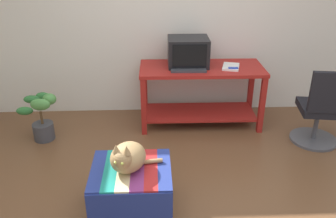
{
  "coord_description": "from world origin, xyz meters",
  "views": [
    {
      "loc": [
        -0.19,
        -2.35,
        2.08
      ],
      "look_at": [
        -0.06,
        0.85,
        0.55
      ],
      "focal_mm": 38.13,
      "sensor_mm": 36.0,
      "label": 1
    }
  ],
  "objects_px": {
    "keyboard": "(188,70)",
    "cat": "(127,157)",
    "tv_monitor": "(188,52)",
    "office_chair": "(320,112)",
    "book": "(231,67)",
    "stapler": "(233,69)",
    "desk": "(201,85)",
    "ottoman_with_blanket": "(132,190)",
    "potted_plant": "(42,118)"
  },
  "relations": [
    {
      "from": "keyboard",
      "to": "cat",
      "type": "xyz_separation_m",
      "value": [
        -0.61,
        -1.44,
        -0.21
      ]
    },
    {
      "from": "tv_monitor",
      "to": "office_chair",
      "type": "distance_m",
      "value": 1.61
    },
    {
      "from": "book",
      "to": "stapler",
      "type": "height_order",
      "value": "stapler"
    },
    {
      "from": "office_chair",
      "to": "desk",
      "type": "bearing_deg",
      "value": -16.16
    },
    {
      "from": "desk",
      "to": "stapler",
      "type": "xyz_separation_m",
      "value": [
        0.34,
        -0.15,
        0.25
      ]
    },
    {
      "from": "tv_monitor",
      "to": "ottoman_with_blanket",
      "type": "xyz_separation_m",
      "value": [
        -0.6,
        -1.63,
        -0.68
      ]
    },
    {
      "from": "office_chair",
      "to": "ottoman_with_blanket",
      "type": "bearing_deg",
      "value": 34.89
    },
    {
      "from": "tv_monitor",
      "to": "potted_plant",
      "type": "bearing_deg",
      "value": -165.85
    },
    {
      "from": "tv_monitor",
      "to": "stapler",
      "type": "height_order",
      "value": "tv_monitor"
    },
    {
      "from": "book",
      "to": "stapler",
      "type": "xyz_separation_m",
      "value": [
        0.01,
        -0.1,
        0.01
      ]
    },
    {
      "from": "book",
      "to": "office_chair",
      "type": "xyz_separation_m",
      "value": [
        0.9,
        -0.51,
        -0.36
      ]
    },
    {
      "from": "tv_monitor",
      "to": "keyboard",
      "type": "distance_m",
      "value": 0.25
    },
    {
      "from": "desk",
      "to": "potted_plant",
      "type": "relative_size",
      "value": 2.57
    },
    {
      "from": "keyboard",
      "to": "desk",
      "type": "bearing_deg",
      "value": 40.47
    },
    {
      "from": "desk",
      "to": "book",
      "type": "bearing_deg",
      "value": -7.81
    },
    {
      "from": "book",
      "to": "office_chair",
      "type": "distance_m",
      "value": 1.1
    },
    {
      "from": "keyboard",
      "to": "potted_plant",
      "type": "relative_size",
      "value": 0.71
    },
    {
      "from": "desk",
      "to": "stapler",
      "type": "height_order",
      "value": "stapler"
    },
    {
      "from": "desk",
      "to": "book",
      "type": "relative_size",
      "value": 5.63
    },
    {
      "from": "potted_plant",
      "to": "cat",
      "type": "bearing_deg",
      "value": -49.82
    },
    {
      "from": "book",
      "to": "ottoman_with_blanket",
      "type": "relative_size",
      "value": 0.4
    },
    {
      "from": "desk",
      "to": "office_chair",
      "type": "xyz_separation_m",
      "value": [
        1.24,
        -0.56,
        -0.11
      ]
    },
    {
      "from": "keyboard",
      "to": "book",
      "type": "bearing_deg",
      "value": 11.49
    },
    {
      "from": "desk",
      "to": "cat",
      "type": "relative_size",
      "value": 3.18
    },
    {
      "from": "tv_monitor",
      "to": "potted_plant",
      "type": "relative_size",
      "value": 0.84
    },
    {
      "from": "potted_plant",
      "to": "office_chair",
      "type": "bearing_deg",
      "value": -4.1
    },
    {
      "from": "desk",
      "to": "cat",
      "type": "bearing_deg",
      "value": -115.84
    },
    {
      "from": "tv_monitor",
      "to": "keyboard",
      "type": "xyz_separation_m",
      "value": [
        -0.01,
        -0.2,
        -0.15
      ]
    },
    {
      "from": "desk",
      "to": "cat",
      "type": "distance_m",
      "value": 1.76
    },
    {
      "from": "keyboard",
      "to": "stapler",
      "type": "xyz_separation_m",
      "value": [
        0.51,
        -0.01,
        0.01
      ]
    },
    {
      "from": "cat",
      "to": "potted_plant",
      "type": "height_order",
      "value": "cat"
    },
    {
      "from": "desk",
      "to": "keyboard",
      "type": "distance_m",
      "value": 0.33
    },
    {
      "from": "stapler",
      "to": "book",
      "type": "bearing_deg",
      "value": 4.93
    },
    {
      "from": "tv_monitor",
      "to": "cat",
      "type": "height_order",
      "value": "tv_monitor"
    },
    {
      "from": "keyboard",
      "to": "stapler",
      "type": "distance_m",
      "value": 0.51
    },
    {
      "from": "office_chair",
      "to": "keyboard",
      "type": "bearing_deg",
      "value": -8.59
    },
    {
      "from": "keyboard",
      "to": "ottoman_with_blanket",
      "type": "height_order",
      "value": "keyboard"
    },
    {
      "from": "cat",
      "to": "potted_plant",
      "type": "xyz_separation_m",
      "value": [
        -1.04,
        1.24,
        -0.26
      ]
    },
    {
      "from": "book",
      "to": "keyboard",
      "type": "bearing_deg",
      "value": -154.88
    },
    {
      "from": "desk",
      "to": "office_chair",
      "type": "distance_m",
      "value": 1.36
    },
    {
      "from": "tv_monitor",
      "to": "stapler",
      "type": "distance_m",
      "value": 0.56
    },
    {
      "from": "book",
      "to": "office_chair",
      "type": "relative_size",
      "value": 0.29
    },
    {
      "from": "cat",
      "to": "office_chair",
      "type": "xyz_separation_m",
      "value": [
        2.02,
        1.02,
        -0.14
      ]
    },
    {
      "from": "potted_plant",
      "to": "desk",
      "type": "bearing_deg",
      "value": 10.47
    },
    {
      "from": "book",
      "to": "ottoman_with_blanket",
      "type": "xyz_separation_m",
      "value": [
        -1.09,
        -1.52,
        -0.54
      ]
    },
    {
      "from": "keyboard",
      "to": "potted_plant",
      "type": "bearing_deg",
      "value": -171.35
    },
    {
      "from": "book",
      "to": "stapler",
      "type": "bearing_deg",
      "value": -71.76
    },
    {
      "from": "cat",
      "to": "office_chair",
      "type": "relative_size",
      "value": 0.51
    },
    {
      "from": "potted_plant",
      "to": "tv_monitor",
      "type": "bearing_deg",
      "value": 13.58
    },
    {
      "from": "tv_monitor",
      "to": "keyboard",
      "type": "relative_size",
      "value": 1.18
    }
  ]
}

